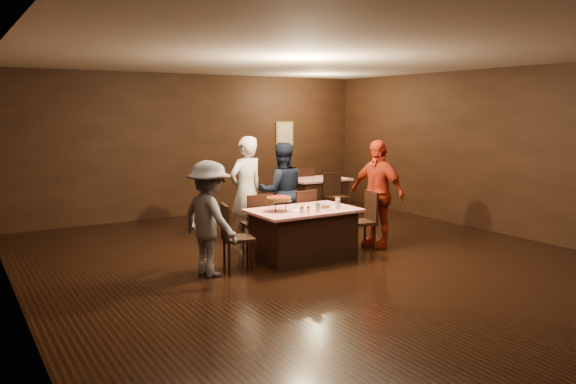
% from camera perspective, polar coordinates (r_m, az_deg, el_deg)
% --- Properties ---
extents(room, '(10.00, 10.04, 3.02)m').
position_cam_1_polar(room, '(7.79, 4.86, 7.50)').
color(room, black).
rests_on(room, ground).
extents(main_table, '(1.60, 1.00, 0.77)m').
position_cam_1_polar(main_table, '(8.51, 1.58, -4.30)').
color(main_table, red).
rests_on(main_table, ground).
extents(back_table, '(1.30, 0.90, 0.77)m').
position_cam_1_polar(back_table, '(12.28, 3.00, -0.40)').
color(back_table, '#AC0B1E').
rests_on(back_table, ground).
extents(chair_far_left, '(0.48, 0.48, 0.95)m').
position_cam_1_polar(chair_far_left, '(8.92, -3.21, -3.13)').
color(chair_far_left, black).
rests_on(chair_far_left, ground).
extents(chair_far_right, '(0.47, 0.47, 0.95)m').
position_cam_1_polar(chair_far_right, '(9.32, 1.11, -2.62)').
color(chair_far_right, black).
rests_on(chair_far_right, ground).
extents(chair_end_left, '(0.51, 0.51, 0.95)m').
position_cam_1_polar(chair_end_left, '(7.96, -5.08, -4.56)').
color(chair_end_left, black).
rests_on(chair_end_left, ground).
extents(chair_end_right, '(0.50, 0.50, 0.95)m').
position_cam_1_polar(chair_end_right, '(9.13, 7.38, -2.92)').
color(chair_end_right, black).
rests_on(chair_end_right, ground).
extents(chair_back_near, '(0.46, 0.46, 0.95)m').
position_cam_1_polar(chair_back_near, '(11.70, 4.95, -0.41)').
color(chair_back_near, black).
rests_on(chair_back_near, ground).
extents(chair_back_far, '(0.49, 0.49, 0.95)m').
position_cam_1_polar(chair_back_far, '(12.76, 1.47, 0.35)').
color(chair_back_far, black).
rests_on(chair_back_far, ground).
extents(diner_white_jacket, '(0.74, 0.57, 1.82)m').
position_cam_1_polar(diner_white_jacket, '(9.38, -4.27, 0.12)').
color(diner_white_jacket, silver).
rests_on(diner_white_jacket, ground).
extents(diner_navy_hoodie, '(0.99, 0.87, 1.70)m').
position_cam_1_polar(diner_navy_hoodie, '(9.69, -0.64, 0.05)').
color(diner_navy_hoodie, black).
rests_on(diner_navy_hoodie, ground).
extents(diner_grey_knit, '(0.82, 1.13, 1.57)m').
position_cam_1_polar(diner_grey_knit, '(7.69, -7.99, -2.69)').
color(diner_grey_knit, slate).
rests_on(diner_grey_knit, ground).
extents(diner_red_shirt, '(0.64, 1.11, 1.77)m').
position_cam_1_polar(diner_red_shirt, '(9.36, 9.00, -0.14)').
color(diner_red_shirt, '#A62611').
rests_on(diner_red_shirt, ground).
extents(pizza_stand, '(0.38, 0.38, 0.22)m').
position_cam_1_polar(pizza_stand, '(8.24, -0.92, -0.71)').
color(pizza_stand, black).
rests_on(pizza_stand, main_table).
extents(plate_with_slice, '(0.25, 0.25, 0.06)m').
position_cam_1_polar(plate_with_slice, '(8.43, 3.69, -1.60)').
color(plate_with_slice, white).
rests_on(plate_with_slice, main_table).
extents(plate_empty, '(0.25, 0.25, 0.01)m').
position_cam_1_polar(plate_empty, '(8.86, 4.04, -1.23)').
color(plate_empty, white).
rests_on(plate_empty, main_table).
extents(glass_front_left, '(0.08, 0.08, 0.14)m').
position_cam_1_polar(glass_front_left, '(8.21, 3.04, -1.55)').
color(glass_front_left, silver).
rests_on(glass_front_left, main_table).
extents(glass_front_right, '(0.08, 0.08, 0.14)m').
position_cam_1_polar(glass_front_right, '(8.48, 5.07, -1.25)').
color(glass_front_right, silver).
rests_on(glass_front_right, main_table).
extents(glass_amber, '(0.08, 0.08, 0.14)m').
position_cam_1_polar(glass_amber, '(8.72, 5.07, -0.98)').
color(glass_amber, '#BF7F26').
rests_on(glass_amber, main_table).
extents(condiments, '(0.17, 0.10, 0.09)m').
position_cam_1_polar(condiments, '(8.10, 1.63, -1.83)').
color(condiments, silver).
rests_on(condiments, main_table).
extents(napkin_center, '(0.19, 0.19, 0.01)m').
position_cam_1_polar(napkin_center, '(8.60, 3.27, -1.54)').
color(napkin_center, white).
rests_on(napkin_center, main_table).
extents(napkin_left, '(0.21, 0.21, 0.01)m').
position_cam_1_polar(napkin_left, '(8.32, 0.92, -1.88)').
color(napkin_left, white).
rests_on(napkin_left, main_table).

